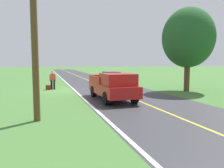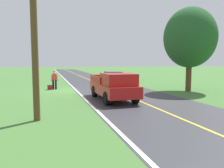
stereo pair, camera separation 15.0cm
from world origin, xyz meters
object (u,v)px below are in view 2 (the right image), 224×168
Objects in this scene: suitcase_carried at (50,87)px; utility_pole_roadside at (34,15)px; hitchhiker_walking at (54,79)px; pickup_truck_passing at (114,86)px; sedan_near_oncoming at (113,77)px; tree_far_side_near at (190,38)px.

utility_pole_roadside is at bearing -5.10° from suitcase_carried.
pickup_truck_passing reaches higher than hitchhiker_walking.
suitcase_carried is at bearing -93.40° from utility_pole_roadside.
hitchhiker_walking is 7.81m from sedan_near_oncoming.
suitcase_carried is 0.06× the size of tree_far_side_near.
hitchhiker_walking reaches higher than suitcase_carried.
utility_pole_roadside reaches higher than tree_far_side_near.
tree_far_side_near is at bearing -160.84° from pickup_truck_passing.
sedan_near_oncoming reaches higher than suitcase_carried.
pickup_truck_passing is 7.08m from utility_pole_roadside.
pickup_truck_passing reaches higher than sedan_near_oncoming.
utility_pole_roadside reaches higher than sedan_near_oncoming.
pickup_truck_passing reaches higher than suitcase_carried.
tree_far_side_near is at bearing 116.86° from sedan_near_oncoming.
sedan_near_oncoming is (-3.19, -11.19, -0.21)m from pickup_truck_passing.
utility_pole_roadside is at bearing 28.30° from tree_far_side_near.
suitcase_carried is at bearing -21.85° from tree_far_side_near.
hitchhiker_walking is 3.80× the size of suitcase_carried.
suitcase_carried is 8.24m from sedan_near_oncoming.
sedan_near_oncoming is at bearing 116.93° from suitcase_carried.
hitchhiker_walking is 0.88m from suitcase_carried.
tree_far_side_near is (-7.54, -2.62, 3.62)m from pickup_truck_passing.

